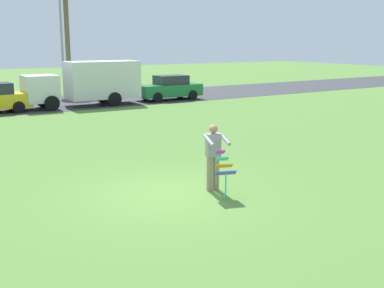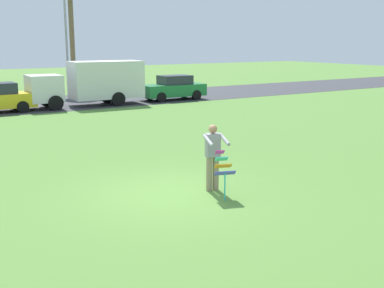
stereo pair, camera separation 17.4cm
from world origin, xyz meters
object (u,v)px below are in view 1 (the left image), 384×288
kite_held (224,168)px  parked_truck_white_box (89,82)px  person_kite_flyer (213,155)px  parked_car_green (170,88)px  streetlight_pole (61,38)px

kite_held → parked_truck_white_box: size_ratio=0.17×
person_kite_flyer → kite_held: bearing=-103.9°
parked_car_green → person_kite_flyer: bearing=-117.0°
kite_held → streetlight_pole: bearing=79.9°
person_kite_flyer → kite_held: (-0.17, -0.69, -0.16)m
kite_held → streetlight_pole: streetlight_pole is taller
parked_truck_white_box → kite_held: bearing=-101.4°
kite_held → parked_car_green: parked_car_green is taller
person_kite_flyer → parked_truck_white_box: (3.54, 17.73, 0.46)m
parked_car_green → parked_truck_white_box: bearing=180.0°
person_kite_flyer → parked_truck_white_box: size_ratio=0.26×
person_kite_flyer → streetlight_pole: bearing=80.1°
parked_truck_white_box → parked_car_green: parked_truck_white_box is taller
person_kite_flyer → streetlight_pole: size_ratio=0.25×
kite_held → person_kite_flyer: bearing=76.1°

